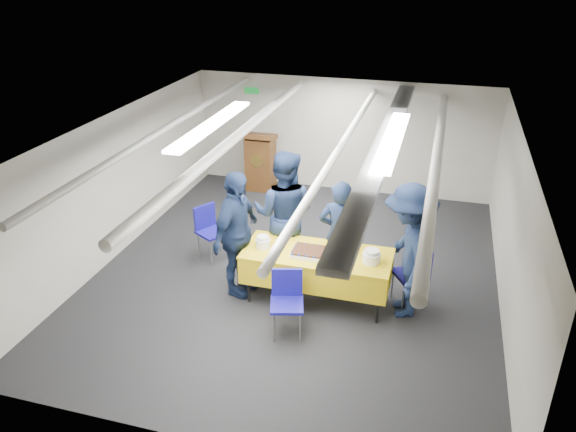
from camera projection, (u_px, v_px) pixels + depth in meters
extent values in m
plane|color=black|center=(297.00, 272.00, 8.78)|extent=(7.00, 7.00, 0.00)
cube|color=#BCB8AA|center=(342.00, 136.00, 11.31)|extent=(6.00, 0.02, 2.30)
cube|color=#BCB8AA|center=(118.00, 184.00, 9.01)|extent=(0.02, 7.00, 2.30)
cube|color=#BCB8AA|center=(512.00, 230.00, 7.55)|extent=(0.02, 7.00, 2.30)
cube|color=white|center=(298.00, 130.00, 7.79)|extent=(6.00, 7.00, 0.02)
cylinder|color=silver|center=(168.00, 127.00, 8.32)|extent=(0.10, 6.90, 0.10)
cylinder|color=silver|center=(238.00, 135.00, 8.07)|extent=(0.14, 6.90, 0.14)
cylinder|color=silver|center=(340.00, 147.00, 7.72)|extent=(0.10, 6.90, 0.10)
cylinder|color=silver|center=(437.00, 159.00, 7.42)|extent=(0.14, 6.90, 0.14)
cube|color=gray|center=(384.00, 144.00, 7.53)|extent=(0.28, 6.90, 0.08)
cube|color=white|center=(211.00, 125.00, 8.11)|extent=(0.25, 2.60, 0.04)
cube|color=white|center=(392.00, 140.00, 7.48)|extent=(0.25, 2.60, 0.04)
cube|color=#0C591E|center=(252.00, 91.00, 11.41)|extent=(0.30, 0.04, 0.12)
cylinder|color=black|center=(249.00, 291.00, 7.97)|extent=(0.04, 0.04, 0.36)
cylinder|color=black|center=(377.00, 311.00, 7.52)|extent=(0.04, 0.04, 0.36)
cylinder|color=black|center=(263.00, 269.00, 8.51)|extent=(0.04, 0.04, 0.36)
cylinder|color=black|center=(383.00, 287.00, 8.06)|extent=(0.04, 0.04, 0.36)
cube|color=yellow|center=(317.00, 267.00, 7.85)|extent=(2.04, 0.84, 0.39)
cube|color=yellow|center=(317.00, 254.00, 7.76)|extent=(2.06, 0.86, 0.03)
cube|color=white|center=(310.00, 253.00, 7.70)|extent=(0.46, 0.37, 0.06)
cube|color=black|center=(310.00, 250.00, 7.68)|extent=(0.45, 0.35, 0.02)
sphere|color=#103098|center=(292.00, 254.00, 7.59)|extent=(0.04, 0.04, 0.04)
sphere|color=#103098|center=(298.00, 243.00, 7.88)|extent=(0.04, 0.04, 0.04)
sphere|color=#103098|center=(299.00, 255.00, 7.56)|extent=(0.04, 0.04, 0.04)
sphere|color=#103098|center=(305.00, 244.00, 7.85)|extent=(0.04, 0.04, 0.04)
sphere|color=#103098|center=(307.00, 256.00, 7.54)|extent=(0.04, 0.04, 0.04)
sphere|color=#103098|center=(312.00, 245.00, 7.83)|extent=(0.04, 0.04, 0.04)
sphere|color=#103098|center=(314.00, 257.00, 7.51)|extent=(0.04, 0.04, 0.04)
sphere|color=#103098|center=(320.00, 246.00, 7.80)|extent=(0.04, 0.04, 0.04)
sphere|color=#103098|center=(321.00, 258.00, 7.49)|extent=(0.04, 0.04, 0.04)
sphere|color=#103098|center=(327.00, 247.00, 7.78)|extent=(0.04, 0.04, 0.04)
sphere|color=#103098|center=(292.00, 251.00, 7.66)|extent=(0.04, 0.04, 0.04)
sphere|color=#103098|center=(324.00, 255.00, 7.55)|extent=(0.04, 0.04, 0.04)
sphere|color=#103098|center=(294.00, 248.00, 7.74)|extent=(0.04, 0.04, 0.04)
sphere|color=#103098|center=(326.00, 252.00, 7.63)|extent=(0.04, 0.04, 0.04)
sphere|color=#103098|center=(295.00, 245.00, 7.81)|extent=(0.04, 0.04, 0.04)
sphere|color=#103098|center=(327.00, 250.00, 7.70)|extent=(0.04, 0.04, 0.04)
cylinder|color=white|center=(263.00, 243.00, 7.88)|extent=(0.21, 0.21, 0.12)
cylinder|color=white|center=(263.00, 238.00, 7.84)|extent=(0.17, 0.17, 0.05)
cylinder|color=white|center=(371.00, 258.00, 7.50)|extent=(0.25, 0.25, 0.13)
cylinder|color=white|center=(372.00, 252.00, 7.46)|extent=(0.20, 0.20, 0.05)
cube|color=brown|center=(261.00, 164.00, 11.58)|extent=(0.55, 0.45, 1.10)
cube|color=brown|center=(259.00, 136.00, 11.29)|extent=(0.62, 0.53, 0.21)
cylinder|color=gold|center=(257.00, 161.00, 11.31)|extent=(0.28, 0.02, 0.28)
cylinder|color=gray|center=(273.00, 328.00, 7.14)|extent=(0.02, 0.02, 0.43)
cylinder|color=gray|center=(300.00, 328.00, 7.14)|extent=(0.02, 0.02, 0.43)
cylinder|color=gray|center=(274.00, 312.00, 7.44)|extent=(0.02, 0.02, 0.43)
cylinder|color=gray|center=(300.00, 312.00, 7.44)|extent=(0.02, 0.02, 0.43)
cube|color=navy|center=(287.00, 305.00, 7.19)|extent=(0.52, 0.52, 0.04)
cube|color=navy|center=(287.00, 282.00, 7.26)|extent=(0.40, 0.15, 0.40)
cylinder|color=gray|center=(392.00, 284.00, 8.06)|extent=(0.02, 0.02, 0.43)
cylinder|color=gray|center=(403.00, 297.00, 7.77)|extent=(0.02, 0.02, 0.43)
cylinder|color=gray|center=(414.00, 281.00, 8.14)|extent=(0.02, 0.02, 0.43)
cylinder|color=gray|center=(425.00, 293.00, 7.85)|extent=(0.02, 0.02, 0.43)
cube|color=navy|center=(410.00, 274.00, 7.85)|extent=(0.58, 0.58, 0.04)
cube|color=navy|center=(424.00, 259.00, 7.81)|extent=(0.25, 0.36, 0.40)
cylinder|color=gray|center=(211.00, 252.00, 8.89)|extent=(0.02, 0.02, 0.43)
cylinder|color=gray|center=(228.00, 245.00, 9.10)|extent=(0.02, 0.02, 0.43)
cylinder|color=gray|center=(199.00, 245.00, 9.12)|extent=(0.02, 0.02, 0.43)
cylinder|color=gray|center=(215.00, 238.00, 9.33)|extent=(0.02, 0.02, 0.43)
cube|color=navy|center=(212.00, 232.00, 9.01)|extent=(0.58, 0.58, 0.04)
cube|color=navy|center=(205.00, 216.00, 9.04)|extent=(0.24, 0.36, 0.40)
imported|color=#0E1932|center=(339.00, 236.00, 8.06)|extent=(0.66, 0.47, 1.69)
imported|color=#0E1932|center=(284.00, 214.00, 8.38)|extent=(1.00, 0.80, 1.98)
imported|color=#0E1932|center=(236.00, 234.00, 7.89)|extent=(0.63, 1.16, 1.88)
imported|color=#0E1932|center=(407.00, 251.00, 7.43)|extent=(0.96, 1.35, 1.90)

